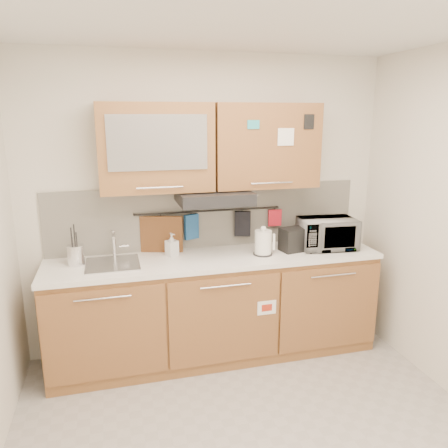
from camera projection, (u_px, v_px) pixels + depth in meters
ceiling at (271, 8)px, 2.17m from camera, size 3.20×3.20×0.00m
wall_back at (208, 205)px, 3.89m from camera, size 3.20×0.00×3.20m
base_cabinet at (216, 312)px, 3.82m from camera, size 2.80×0.64×0.88m
countertop at (216, 259)px, 3.70m from camera, size 2.82×0.62×0.04m
backsplash at (208, 217)px, 3.90m from camera, size 2.80×0.02×0.56m
upper_cabinets at (211, 147)px, 3.60m from camera, size 1.82×0.37×0.70m
range_hood at (214, 197)px, 3.63m from camera, size 0.60×0.46×0.10m
sink at (113, 264)px, 3.50m from camera, size 0.42×0.40×0.26m
utensil_rail at (209, 211)px, 3.85m from camera, size 1.30×0.02×0.02m
utensil_crock at (76, 255)px, 3.47m from camera, size 0.16×0.16×0.33m
kettle at (263, 243)px, 3.72m from camera, size 0.19×0.17×0.25m
toaster at (296, 239)px, 3.84m from camera, size 0.30×0.21×0.21m
microwave at (327, 233)px, 3.90m from camera, size 0.52×0.37×0.27m
soap_bottle at (172, 244)px, 3.69m from camera, size 0.12×0.12×0.20m
cutting_board at (162, 242)px, 3.80m from camera, size 0.36×0.12×0.45m
oven_mitt at (192, 227)px, 3.83m from camera, size 0.14×0.08×0.22m
dark_pouch at (243, 224)px, 3.95m from camera, size 0.15×0.08×0.23m
pot_holder at (275, 218)px, 4.02m from camera, size 0.12×0.02×0.15m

